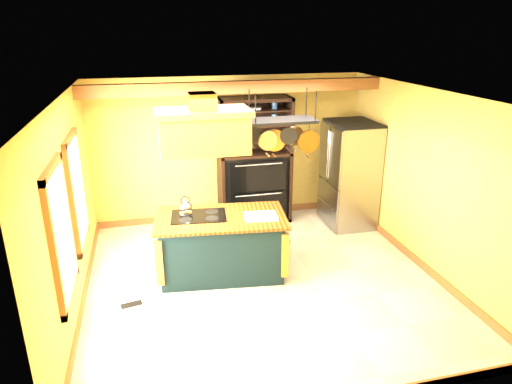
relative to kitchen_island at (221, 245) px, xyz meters
name	(u,v)px	position (x,y,z in m)	size (l,w,h in m)	color
floor	(262,280)	(0.54, -0.37, -0.47)	(5.00, 5.00, 0.00)	beige
ceiling	(263,95)	(0.54, -0.37, 2.23)	(5.00, 5.00, 0.00)	white
wall_back	(229,149)	(0.54, 2.13, 0.88)	(5.00, 0.02, 2.70)	#BC9845
wall_front	(335,291)	(0.54, -2.87, 0.88)	(5.00, 0.02, 2.70)	#BC9845
wall_left	(69,211)	(-1.96, -0.37, 0.88)	(0.02, 5.00, 2.70)	#BC9845
wall_right	(424,181)	(3.04, -0.37, 0.88)	(0.02, 5.00, 2.70)	#BC9845
ceiling_beam	(237,87)	(0.54, 1.33, 2.12)	(5.00, 0.15, 0.20)	#9B5D30
window_near	(62,233)	(-1.93, -1.17, 0.93)	(0.06, 1.06, 1.56)	#9B5D30
window_far	(77,191)	(-1.93, 0.23, 0.93)	(0.06, 1.06, 1.56)	#9B5D30
kitchen_island	(221,245)	(0.00, 0.00, 0.00)	(2.00, 1.26, 1.11)	black
range_hood	(203,129)	(-0.20, 0.00, 1.76)	(1.27, 0.72, 0.80)	#B6752D
pot_rack	(282,129)	(0.91, 0.00, 1.69)	(1.03, 0.47, 0.88)	black
refrigerator	(349,177)	(2.61, 1.29, 0.45)	(0.82, 0.97, 1.90)	gray
hutch	(254,175)	(0.95, 1.88, 0.43)	(1.33, 0.60, 2.35)	black
floor_register	(131,304)	(-1.33, -0.56, -0.46)	(0.28, 0.12, 0.01)	black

